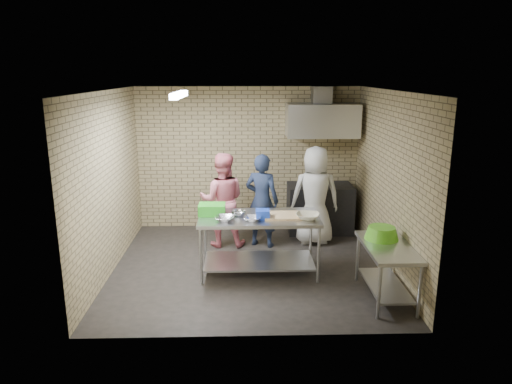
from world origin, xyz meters
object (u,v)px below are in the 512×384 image
(side_counter, at_px, (386,272))
(woman_pink, at_px, (222,200))
(prep_table, at_px, (259,244))
(stove, at_px, (320,208))
(green_crate, at_px, (212,209))
(man_navy, at_px, (262,201))
(green_basin, at_px, (382,233))
(blue_tub, at_px, (263,214))
(bottle_green, at_px, (344,124))
(woman_white, at_px, (315,195))

(side_counter, height_order, woman_pink, woman_pink)
(prep_table, bearing_deg, stove, 56.93)
(green_crate, xyz_separation_m, man_navy, (0.79, 1.01, -0.15))
(prep_table, xyz_separation_m, green_basin, (1.65, -0.63, 0.39))
(blue_tub, bearing_deg, stove, 59.35)
(green_basin, distance_m, man_navy, 2.35)
(blue_tub, height_order, bottle_green, bottle_green)
(woman_white, bearing_deg, green_crate, 33.11)
(prep_table, xyz_separation_m, woman_white, (1.02, 1.25, 0.42))
(green_basin, bearing_deg, man_navy, 131.45)
(green_crate, bearing_deg, green_basin, -17.72)
(prep_table, distance_m, green_crate, 0.88)
(prep_table, xyz_separation_m, bottle_green, (1.67, 2.11, 1.57))
(man_navy, bearing_deg, blue_tub, 109.81)
(man_navy, bearing_deg, bottle_green, -126.53)
(blue_tub, distance_m, bottle_green, 2.94)
(green_basin, height_order, bottle_green, bottle_green)
(green_basin, xyz_separation_m, woman_pink, (-2.24, 1.80, -0.02))
(stove, relative_size, green_basin, 2.61)
(green_crate, relative_size, bottle_green, 2.63)
(green_basin, bearing_deg, woman_pink, 141.14)
(green_crate, distance_m, bottle_green, 3.27)
(bottle_green, distance_m, man_navy, 2.21)
(green_crate, bearing_deg, prep_table, -9.73)
(prep_table, distance_m, side_counter, 1.89)
(blue_tub, distance_m, man_navy, 1.24)
(prep_table, relative_size, man_navy, 1.09)
(green_basin, bearing_deg, green_crate, 162.28)
(bottle_green, distance_m, woman_white, 1.57)
(green_basin, xyz_separation_m, bottle_green, (0.02, 2.74, 1.18))
(blue_tub, xyz_separation_m, green_basin, (1.60, -0.53, -0.12))
(prep_table, distance_m, man_navy, 1.19)
(bottle_green, relative_size, woman_pink, 0.09)
(bottle_green, bearing_deg, side_counter, -90.00)
(blue_tub, height_order, green_basin, blue_tub)
(side_counter, bearing_deg, bottle_green, 90.00)
(prep_table, relative_size, bottle_green, 11.83)
(side_counter, height_order, bottle_green, bottle_green)
(bottle_green, xyz_separation_m, man_navy, (-1.58, -0.98, -1.20))
(side_counter, height_order, blue_tub, blue_tub)
(green_crate, relative_size, blue_tub, 2.00)
(green_basin, distance_m, woman_white, 1.98)
(prep_table, relative_size, woman_white, 1.02)
(prep_table, relative_size, woman_pink, 1.08)
(prep_table, relative_size, blue_tub, 9.00)
(side_counter, xyz_separation_m, woman_pink, (-2.26, 2.05, 0.44))
(prep_table, height_order, side_counter, prep_table)
(bottle_green, distance_m, woman_pink, 2.72)
(side_counter, distance_m, bottle_green, 3.41)
(prep_table, relative_size, green_crate, 4.50)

